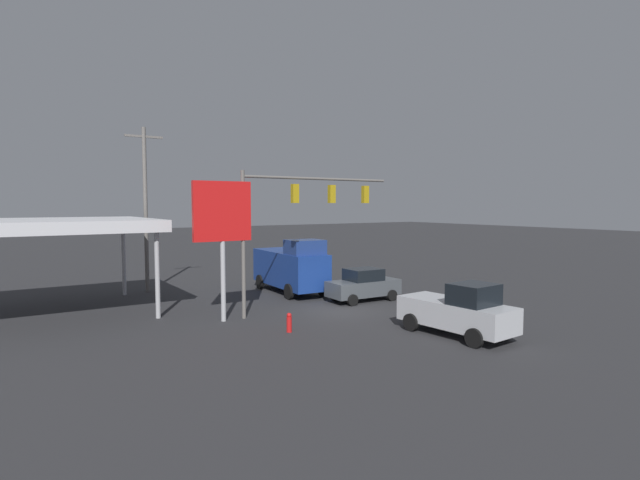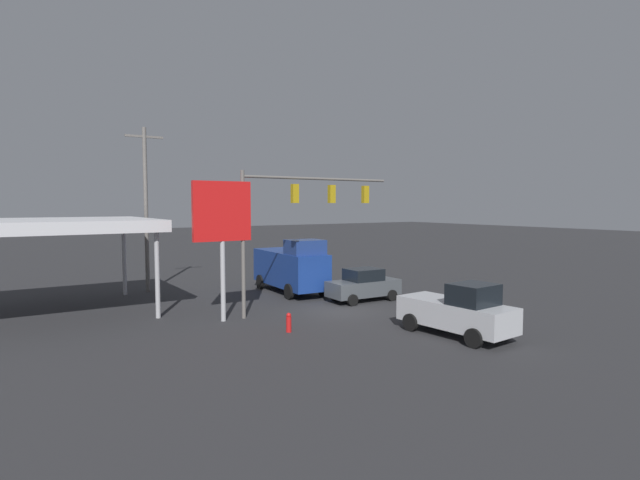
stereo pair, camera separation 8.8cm
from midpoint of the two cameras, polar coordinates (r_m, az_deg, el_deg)
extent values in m
plane|color=#2D2D30|center=(27.29, 2.23, -8.07)|extent=(200.00, 200.00, 0.00)
cylinder|color=slate|center=(25.23, -8.86, -0.57)|extent=(0.20, 0.20, 7.44)
cylinder|color=slate|center=(27.37, -0.17, 7.01)|extent=(9.09, 0.14, 0.14)
cube|color=#B79314|center=(26.53, -2.98, 5.33)|extent=(0.36, 0.28, 1.00)
sphere|color=#FF4141|center=(26.69, -3.18, 5.96)|extent=(0.22, 0.22, 0.22)
sphere|color=#392305|center=(26.69, -3.18, 5.32)|extent=(0.22, 0.22, 0.22)
sphere|color=black|center=(26.68, -3.18, 4.67)|extent=(0.22, 0.22, 0.22)
cube|color=#B79314|center=(27.79, 1.25, 5.28)|extent=(0.36, 0.28, 1.00)
sphere|color=#FF4141|center=(27.95, 1.04, 5.88)|extent=(0.22, 0.22, 0.22)
sphere|color=#392305|center=(27.94, 1.04, 5.27)|extent=(0.22, 0.22, 0.22)
sphere|color=black|center=(27.94, 1.04, 4.65)|extent=(0.22, 0.22, 0.22)
cube|color=#B79314|center=(29.20, 5.10, 5.20)|extent=(0.36, 0.28, 1.00)
sphere|color=#FF4141|center=(29.35, 4.88, 5.78)|extent=(0.22, 0.22, 0.22)
sphere|color=#392305|center=(29.34, 4.87, 5.20)|extent=(0.22, 0.22, 0.22)
sphere|color=black|center=(29.34, 4.87, 4.61)|extent=(0.22, 0.22, 0.22)
cylinder|color=slate|center=(34.49, -19.37, 3.22)|extent=(0.26, 0.26, 10.72)
cube|color=slate|center=(34.77, -19.56, 11.08)|extent=(2.40, 0.14, 0.14)
cube|color=silver|center=(29.28, -29.92, 1.45)|extent=(11.33, 8.94, 0.60)
cube|color=red|center=(33.76, -30.36, 1.71)|extent=(11.33, 0.06, 0.36)
cylinder|color=#B7B7BC|center=(33.95, -21.58, -2.21)|extent=(0.24, 0.24, 4.38)
cylinder|color=#B7B7BC|center=(26.46, -18.18, -3.84)|extent=(0.24, 0.24, 4.38)
cylinder|color=#B7B7BC|center=(24.82, -11.15, -1.33)|extent=(0.24, 0.24, 6.87)
cube|color=red|center=(24.72, -11.22, 3.24)|extent=(2.95, 0.24, 2.92)
cube|color=black|center=(24.84, -11.33, 3.25)|extent=(2.07, 0.04, 1.02)
cube|color=#474C51|center=(30.00, 4.90, -5.46)|extent=(4.46, 1.95, 0.90)
cube|color=black|center=(29.87, 4.91, -3.94)|extent=(2.06, 1.72, 0.70)
cylinder|color=black|center=(28.52, 3.65, -6.87)|extent=(0.67, 0.24, 0.66)
cylinder|color=black|center=(30.02, 1.63, -6.31)|extent=(0.67, 0.24, 0.66)
cylinder|color=black|center=(30.22, 8.13, -6.28)|extent=(0.67, 0.24, 0.66)
cylinder|color=black|center=(31.64, 6.01, -5.79)|extent=(0.67, 0.24, 0.66)
cube|color=silver|center=(22.90, 15.15, -8.15)|extent=(2.37, 5.33, 1.10)
cube|color=black|center=(22.18, 17.06, -5.95)|extent=(1.95, 1.73, 0.90)
cylinder|color=black|center=(22.90, 20.11, -9.67)|extent=(0.28, 0.81, 0.80)
cylinder|color=black|center=(21.25, 17.10, -10.67)|extent=(0.28, 0.81, 0.80)
cylinder|color=black|center=(24.82, 13.45, -8.47)|extent=(0.28, 0.81, 0.80)
cylinder|color=black|center=(23.31, 10.24, -9.24)|extent=(0.28, 0.81, 0.80)
cube|color=navy|center=(32.67, -3.55, -3.24)|extent=(2.68, 6.92, 2.20)
cube|color=navy|center=(30.65, -1.82, -0.81)|extent=(2.21, 1.92, 0.90)
cylinder|color=black|center=(31.45, 0.18, -5.55)|extent=(0.27, 0.97, 0.96)
cylinder|color=black|center=(30.36, -3.66, -5.91)|extent=(0.27, 0.97, 0.96)
cylinder|color=black|center=(35.29, -3.44, -4.50)|extent=(0.27, 0.97, 0.96)
cylinder|color=black|center=(34.33, -6.95, -4.76)|extent=(0.27, 0.97, 0.96)
cylinder|color=red|center=(22.80, -3.65, -9.61)|extent=(0.24, 0.24, 0.70)
sphere|color=red|center=(22.71, -3.66, -8.58)|extent=(0.22, 0.22, 0.22)
camera|label=1|loc=(0.04, -90.09, -0.01)|focal=28.00mm
camera|label=2|loc=(0.04, 89.91, 0.01)|focal=28.00mm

